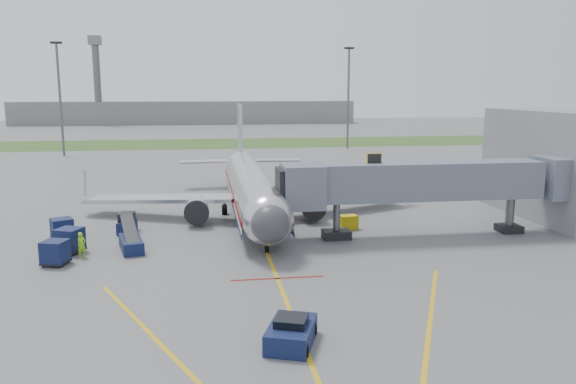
{
  "coord_description": "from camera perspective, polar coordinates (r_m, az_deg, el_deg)",
  "views": [
    {
      "loc": [
        -4.39,
        -37.94,
        11.82
      ],
      "look_at": [
        2.65,
        9.06,
        3.2
      ],
      "focal_mm": 35.0,
      "sensor_mm": 36.0,
      "label": 1
    }
  ],
  "objects": [
    {
      "name": "baggage_cart_a",
      "position": [
        41.84,
        -22.58,
        -5.7
      ],
      "size": [
        1.96,
        1.96,
        1.7
      ],
      "color": "#0C1736",
      "rests_on": "ground"
    },
    {
      "name": "terminal",
      "position": [
        59.39,
        26.96,
        2.57
      ],
      "size": [
        10.0,
        16.0,
        10.0
      ],
      "primitive_type": "cube",
      "color": "slate",
      "rests_on": "ground"
    },
    {
      "name": "airliner",
      "position": [
        54.15,
        -3.75,
        0.5
      ],
      "size": [
        32.1,
        35.67,
        10.25
      ],
      "color": "silver",
      "rests_on": "ground"
    },
    {
      "name": "baggage_cart_b",
      "position": [
        48.48,
        -21.97,
        -3.51
      ],
      "size": [
        2.16,
        2.16,
        1.75
      ],
      "color": "#0C1736",
      "rests_on": "ground"
    },
    {
      "name": "ramp_worker",
      "position": [
        42.9,
        -20.23,
        -5.08
      ],
      "size": [
        0.78,
        0.8,
        1.85
      ],
      "primitive_type": "imported",
      "rotation": [
        0.0,
        0.0,
        0.86
      ],
      "color": "#8AD919",
      "rests_on": "ground"
    },
    {
      "name": "baggage_cart_c",
      "position": [
        44.44,
        -21.31,
        -4.6
      ],
      "size": [
        2.25,
        2.25,
        1.85
      ],
      "color": "#0C1736",
      "rests_on": "ground"
    },
    {
      "name": "ground",
      "position": [
        39.98,
        -1.85,
        -6.92
      ],
      "size": [
        400.0,
        400.0,
        0.0
      ],
      "primitive_type": "plane",
      "color": "#565659",
      "rests_on": "ground"
    },
    {
      "name": "apron_markings",
      "position": [
        33.04,
        -0.32,
        -10.67
      ],
      "size": [
        21.52,
        50.0,
        0.01
      ],
      "color": "gold",
      "rests_on": "ground"
    },
    {
      "name": "light_mast_right",
      "position": [
        116.7,
        6.15,
        9.71
      ],
      "size": [
        2.0,
        0.44,
        20.4
      ],
      "color": "#595B60",
      "rests_on": "ground"
    },
    {
      "name": "control_tower",
      "position": [
        206.11,
        -18.85,
        11.27
      ],
      "size": [
        4.0,
        4.0,
        30.0
      ],
      "color": "#595B60",
      "rests_on": "ground"
    },
    {
      "name": "jet_bridge",
      "position": [
        46.85,
        13.2,
        0.98
      ],
      "size": [
        25.3,
        4.0,
        6.9
      ],
      "color": "slate",
      "rests_on": "ground"
    },
    {
      "name": "distant_terminal",
      "position": [
        208.16,
        -10.17,
        7.97
      ],
      "size": [
        120.0,
        14.0,
        8.0
      ],
      "primitive_type": "cube",
      "color": "slate",
      "rests_on": "ground"
    },
    {
      "name": "belt_loader",
      "position": [
        43.83,
        -15.65,
        -5.01
      ],
      "size": [
        2.3,
        4.68,
        2.21
      ],
      "color": "#0C1736",
      "rests_on": "ground"
    },
    {
      "name": "pushback_tug",
      "position": [
        27.25,
        0.33,
        -14.1
      ],
      "size": [
        3.0,
        3.75,
        1.36
      ],
      "color": "#0C1736",
      "rests_on": "ground"
    },
    {
      "name": "baggage_tug",
      "position": [
        49.2,
        -16.04,
        -3.12
      ],
      "size": [
        1.49,
        2.55,
        1.71
      ],
      "color": "#0C1736",
      "rests_on": "ground"
    },
    {
      "name": "grass_strip",
      "position": [
        128.56,
        -6.56,
        4.94
      ],
      "size": [
        300.0,
        25.0,
        0.01
      ],
      "primitive_type": "cube",
      "color": "#2D4C1E",
      "rests_on": "ground"
    },
    {
      "name": "light_mast_left",
      "position": [
        110.94,
        -22.16,
        9.0
      ],
      "size": [
        2.0,
        0.44,
        20.4
      ],
      "color": "#595B60",
      "rests_on": "ground"
    },
    {
      "name": "ground_power_cart",
      "position": [
        48.83,
        6.15,
        -3.08
      ],
      "size": [
        1.64,
        1.23,
        1.2
      ],
      "color": "gold",
      "rests_on": "ground"
    }
  ]
}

